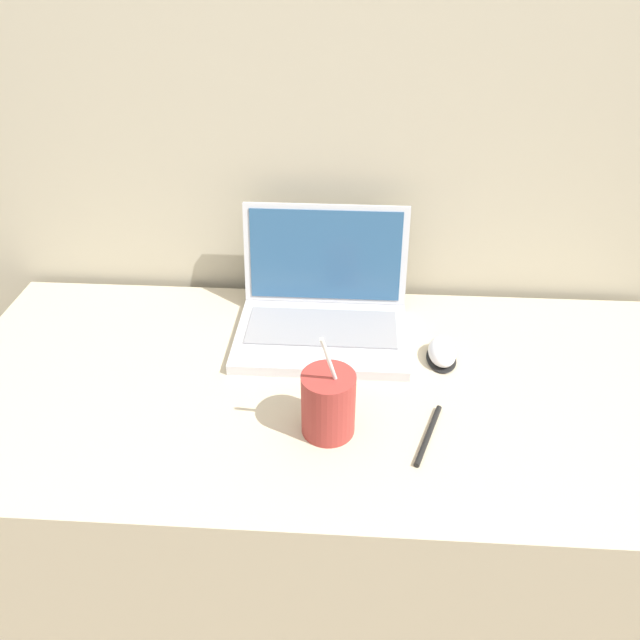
{
  "coord_description": "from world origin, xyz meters",
  "views": [
    {
      "loc": [
        0.05,
        -0.53,
        1.46
      ],
      "look_at": [
        -0.01,
        0.39,
        0.84
      ],
      "focal_mm": 35.0,
      "sensor_mm": 36.0,
      "label": 1
    }
  ],
  "objects_px": {
    "drink_cup": "(328,403)",
    "computer_mouse": "(442,353)",
    "laptop": "(323,308)",
    "pen": "(428,435)"
  },
  "relations": [
    {
      "from": "drink_cup",
      "to": "pen",
      "type": "bearing_deg",
      "value": -2.63
    },
    {
      "from": "computer_mouse",
      "to": "drink_cup",
      "type": "bearing_deg",
      "value": -135.53
    },
    {
      "from": "laptop",
      "to": "pen",
      "type": "bearing_deg",
      "value": -57.76
    },
    {
      "from": "laptop",
      "to": "computer_mouse",
      "type": "relative_size",
      "value": 3.75
    },
    {
      "from": "computer_mouse",
      "to": "pen",
      "type": "distance_m",
      "value": 0.21
    },
    {
      "from": "drink_cup",
      "to": "computer_mouse",
      "type": "distance_m",
      "value": 0.28
    },
    {
      "from": "drink_cup",
      "to": "computer_mouse",
      "type": "xyz_separation_m",
      "value": [
        0.2,
        0.19,
        -0.04
      ]
    },
    {
      "from": "laptop",
      "to": "computer_mouse",
      "type": "height_order",
      "value": "laptop"
    },
    {
      "from": "laptop",
      "to": "drink_cup",
      "type": "height_order",
      "value": "laptop"
    },
    {
      "from": "drink_cup",
      "to": "computer_mouse",
      "type": "height_order",
      "value": "drink_cup"
    }
  ]
}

